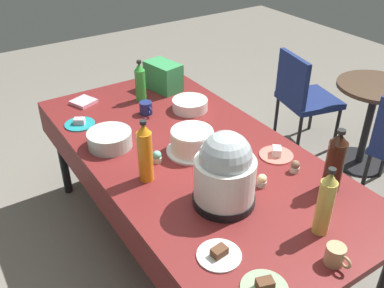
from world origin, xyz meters
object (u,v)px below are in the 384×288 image
(soda_bottle_lime_soda, at_px, (140,82))
(soda_carton, at_px, (163,76))
(slow_cooker, at_px, (225,172))
(coffee_mug_navy, at_px, (146,108))
(dessert_plate_teal, at_px, (80,123))
(frosted_layer_cake, at_px, (191,141))
(dessert_plate_white, at_px, (219,254))
(dessert_plate_coral, at_px, (276,154))
(cupcake_mint, at_px, (157,157))
(round_cafe_table, at_px, (371,111))
(maroon_chair_left, at_px, (303,94))
(cupcake_berry, at_px, (262,181))
(coffee_mug_tan, at_px, (336,255))
(soda_bottle_orange_juice, at_px, (145,153))
(ceramic_snack_bowl, at_px, (190,105))
(dessert_plate_sage, at_px, (264,287))
(cupcake_cocoa, at_px, (295,167))
(soda_bottle_cola, at_px, (335,162))
(potluck_table, at_px, (192,161))
(glass_salad_bowl, at_px, (110,139))
(soda_bottle_ginger_ale, at_px, (325,203))

(soda_bottle_lime_soda, bearing_deg, soda_carton, 108.15)
(slow_cooker, height_order, coffee_mug_navy, slow_cooker)
(dessert_plate_teal, xyz_separation_m, soda_carton, (-0.17, 0.70, 0.09))
(frosted_layer_cake, bearing_deg, dessert_plate_white, -24.96)
(dessert_plate_coral, xyz_separation_m, cupcake_mint, (-0.31, -0.58, 0.02))
(round_cafe_table, bearing_deg, maroon_chair_left, -156.65)
(slow_cooker, bearing_deg, cupcake_berry, 89.81)
(coffee_mug_tan, xyz_separation_m, round_cafe_table, (-1.05, 1.70, -0.29))
(frosted_layer_cake, bearing_deg, soda_bottle_orange_juice, -74.70)
(ceramic_snack_bowl, bearing_deg, cupcake_mint, -49.12)
(dessert_plate_sage, xyz_separation_m, cupcake_cocoa, (-0.49, 0.64, 0.02))
(cupcake_mint, height_order, soda_bottle_cola, soda_bottle_cola)
(frosted_layer_cake, relative_size, soda_carton, 1.11)
(soda_bottle_cola, height_order, soda_carton, soda_bottle_cola)
(slow_cooker, xyz_separation_m, soda_bottle_orange_juice, (-0.37, -0.22, -0.02))
(soda_bottle_orange_juice, relative_size, coffee_mug_navy, 2.79)
(potluck_table, xyz_separation_m, dessert_plate_coral, (0.29, 0.37, 0.07))
(coffee_mug_tan, bearing_deg, cupcake_berry, 170.37)
(cupcake_berry, relative_size, cupcake_cocoa, 1.00)
(cupcake_berry, height_order, soda_bottle_lime_soda, soda_bottle_lime_soda)
(glass_salad_bowl, height_order, maroon_chair_left, maroon_chair_left)
(frosted_layer_cake, relative_size, dessert_plate_white, 1.56)
(ceramic_snack_bowl, height_order, dessert_plate_sage, ceramic_snack_bowl)
(slow_cooker, relative_size, soda_bottle_cola, 1.12)
(glass_salad_bowl, height_order, coffee_mug_tan, glass_salad_bowl)
(glass_salad_bowl, relative_size, cupcake_cocoa, 3.76)
(glass_salad_bowl, distance_m, soda_bottle_cola, 1.22)
(frosted_layer_cake, distance_m, cupcake_berry, 0.47)
(potluck_table, distance_m, cupcake_mint, 0.23)
(soda_bottle_orange_juice, distance_m, soda_carton, 1.10)
(dessert_plate_sage, xyz_separation_m, soda_bottle_lime_soda, (-1.69, 0.36, 0.12))
(cupcake_cocoa, bearing_deg, maroon_chair_left, 131.55)
(dessert_plate_coral, bearing_deg, soda_bottle_lime_soda, -163.78)
(ceramic_snack_bowl, bearing_deg, soda_bottle_cola, 6.12)
(potluck_table, distance_m, ceramic_snack_bowl, 0.52)
(glass_salad_bowl, relative_size, soda_bottle_ginger_ale, 0.76)
(dessert_plate_teal, bearing_deg, ceramic_snack_bowl, 73.25)
(soda_bottle_lime_soda, bearing_deg, soda_bottle_ginger_ale, 1.84)
(potluck_table, relative_size, dessert_plate_coral, 11.62)
(ceramic_snack_bowl, relative_size, round_cafe_table, 0.32)
(cupcake_berry, distance_m, soda_bottle_lime_soda, 1.20)
(ceramic_snack_bowl, xyz_separation_m, coffee_mug_navy, (-0.11, -0.27, 0.00))
(ceramic_snack_bowl, relative_size, soda_bottle_cola, 0.69)
(soda_bottle_orange_juice, distance_m, coffee_mug_tan, 0.99)
(frosted_layer_cake, xyz_separation_m, cupcake_mint, (-0.02, -0.21, -0.03))
(cupcake_berry, bearing_deg, cupcake_cocoa, 89.53)
(ceramic_snack_bowl, xyz_separation_m, dessert_plate_white, (1.15, -0.61, -0.03))
(dessert_plate_white, height_order, coffee_mug_navy, coffee_mug_navy)
(dessert_plate_white, xyz_separation_m, cupcake_mint, (-0.74, 0.12, 0.02))
(soda_bottle_cola, xyz_separation_m, coffee_mug_navy, (-1.20, -0.38, -0.12))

